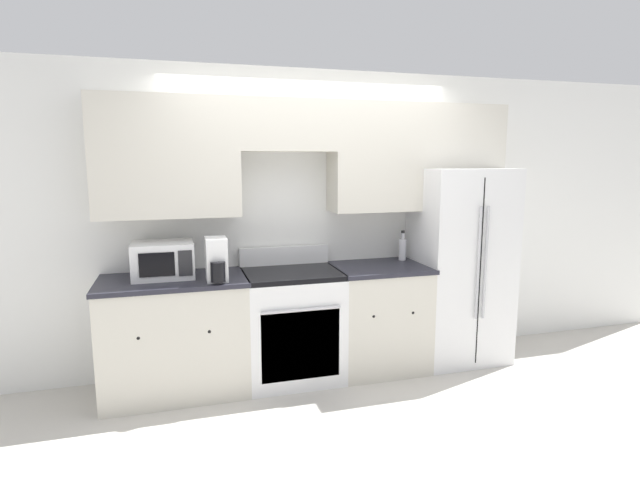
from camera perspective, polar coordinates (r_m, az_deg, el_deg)
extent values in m
plane|color=beige|center=(4.21, 1.22, -16.69)|extent=(12.00, 12.00, 0.00)
cube|color=white|center=(4.45, -1.25, 2.27)|extent=(8.00, 0.06, 2.60)
cube|color=beige|center=(4.08, -17.10, 9.03)|extent=(1.10, 0.33, 0.93)
cube|color=beige|center=(4.18, -3.90, 12.91)|extent=(0.79, 0.33, 0.42)
cube|color=beige|center=(4.58, 11.04, 9.23)|extent=(1.59, 0.33, 0.93)
cube|color=beige|center=(4.16, -16.21, -10.71)|extent=(1.10, 0.62, 0.89)
cube|color=#23232D|center=(4.03, -16.50, -4.50)|extent=(1.13, 0.64, 0.03)
sphere|color=black|center=(3.84, -20.06, -10.48)|extent=(0.03, 0.03, 0.03)
sphere|color=black|center=(3.83, -12.53, -10.17)|extent=(0.03, 0.03, 0.03)
cube|color=beige|center=(4.48, 6.72, -8.94)|extent=(0.78, 0.62, 0.89)
cube|color=#23232D|center=(4.36, 6.83, -3.16)|extent=(0.80, 0.64, 0.03)
sphere|color=black|center=(4.11, 6.14, -8.67)|extent=(0.03, 0.03, 0.03)
sphere|color=black|center=(4.25, 10.56, -8.17)|extent=(0.03, 0.03, 0.03)
cube|color=white|center=(4.26, -3.20, -9.93)|extent=(0.79, 0.62, 0.89)
cube|color=black|center=(3.99, -2.20, -11.91)|extent=(0.63, 0.01, 0.57)
cube|color=black|center=(4.13, -3.26, -3.85)|extent=(0.79, 0.62, 0.04)
cube|color=white|center=(4.37, -4.09, -1.78)|extent=(0.79, 0.04, 0.16)
cylinder|color=silver|center=(3.87, -2.13, -8.01)|extent=(0.63, 0.02, 0.02)
cube|color=white|center=(4.79, 15.31, -2.68)|extent=(0.81, 0.75, 1.76)
cube|color=black|center=(4.48, 17.79, -3.59)|extent=(0.01, 0.01, 1.62)
cylinder|color=#B7B7BC|center=(4.42, 17.66, -2.58)|extent=(0.02, 0.02, 0.97)
cylinder|color=#B7B7BC|center=(4.46, 18.41, -2.52)|extent=(0.02, 0.02, 0.97)
cube|color=white|center=(4.07, -17.47, -2.16)|extent=(0.46, 0.36, 0.28)
cube|color=black|center=(3.89, -18.14, -2.71)|extent=(0.26, 0.01, 0.18)
cube|color=#262628|center=(3.89, -15.13, -2.58)|extent=(0.10, 0.01, 0.19)
cylinder|color=silver|center=(4.62, 9.41, -1.08)|extent=(0.07, 0.07, 0.20)
cylinder|color=silver|center=(4.60, 9.45, 0.46)|extent=(0.03, 0.03, 0.05)
cylinder|color=black|center=(4.59, 9.46, 0.93)|extent=(0.03, 0.03, 0.02)
cube|color=white|center=(3.86, -11.76, -2.15)|extent=(0.16, 0.21, 0.33)
cylinder|color=black|center=(3.76, -11.58, -3.57)|extent=(0.11, 0.11, 0.15)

